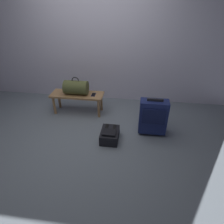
{
  "coord_description": "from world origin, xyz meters",
  "views": [
    {
      "loc": [
        0.84,
        -2.3,
        1.99
      ],
      "look_at": [
        0.45,
        0.54,
        0.25
      ],
      "focal_mm": 30.52,
      "sensor_mm": 36.0,
      "label": 1
    }
  ],
  "objects_px": {
    "cell_phone": "(93,95)",
    "duffel_bag_olive": "(76,87)",
    "suitcase_upright_navy": "(153,116)",
    "backpack_dark": "(110,135)",
    "bench": "(77,97)"
  },
  "relations": [
    {
      "from": "duffel_bag_olive",
      "to": "cell_phone",
      "type": "xyz_separation_m",
      "value": [
        0.33,
        -0.0,
        -0.13
      ]
    },
    {
      "from": "bench",
      "to": "cell_phone",
      "type": "distance_m",
      "value": 0.33
    },
    {
      "from": "bench",
      "to": "cell_phone",
      "type": "bearing_deg",
      "value": -0.53
    },
    {
      "from": "duffel_bag_olive",
      "to": "cell_phone",
      "type": "distance_m",
      "value": 0.35
    },
    {
      "from": "suitcase_upright_navy",
      "to": "backpack_dark",
      "type": "bearing_deg",
      "value": -158.56
    },
    {
      "from": "suitcase_upright_navy",
      "to": "backpack_dark",
      "type": "height_order",
      "value": "suitcase_upright_navy"
    },
    {
      "from": "cell_phone",
      "to": "suitcase_upright_navy",
      "type": "xyz_separation_m",
      "value": [
        1.09,
        -0.52,
        -0.07
      ]
    },
    {
      "from": "cell_phone",
      "to": "duffel_bag_olive",
      "type": "bearing_deg",
      "value": 179.48
    },
    {
      "from": "cell_phone",
      "to": "backpack_dark",
      "type": "xyz_separation_m",
      "value": [
        0.42,
        -0.78,
        -0.31
      ]
    },
    {
      "from": "backpack_dark",
      "to": "cell_phone",
      "type": "bearing_deg",
      "value": 118.57
    },
    {
      "from": "bench",
      "to": "backpack_dark",
      "type": "bearing_deg",
      "value": -46.34
    },
    {
      "from": "duffel_bag_olive",
      "to": "backpack_dark",
      "type": "height_order",
      "value": "duffel_bag_olive"
    },
    {
      "from": "bench",
      "to": "suitcase_upright_navy",
      "type": "xyz_separation_m",
      "value": [
        1.41,
        -0.52,
        -0.0
      ]
    },
    {
      "from": "duffel_bag_olive",
      "to": "suitcase_upright_navy",
      "type": "height_order",
      "value": "duffel_bag_olive"
    },
    {
      "from": "suitcase_upright_navy",
      "to": "bench",
      "type": "bearing_deg",
      "value": 159.88
    }
  ]
}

